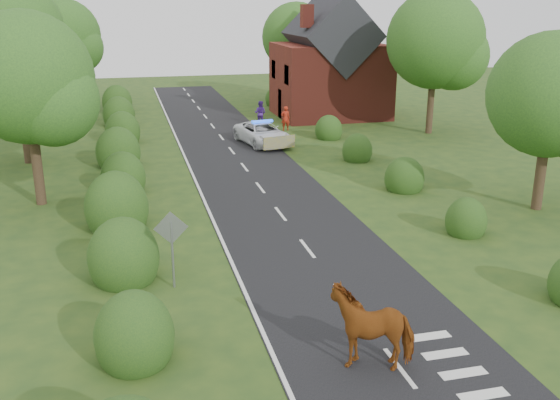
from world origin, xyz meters
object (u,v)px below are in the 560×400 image
object	(u,v)px
police_van	(262,134)
pedestrian_red	(285,118)
road_sign	(172,238)
cow	(372,330)
pedestrian_purple	(260,113)

from	to	relation	value
police_van	pedestrian_red	distance (m)	4.67
road_sign	pedestrian_red	bearing A→B (deg)	67.32
police_van	pedestrian_red	size ratio (longest dim) A/B	3.15
pedestrian_red	cow	bearing A→B (deg)	83.69
cow	pedestrian_red	size ratio (longest dim) A/B	1.42
pedestrian_purple	road_sign	bearing A→B (deg)	104.91
pedestrian_red	pedestrian_purple	world-z (taller)	pedestrian_purple
cow	police_van	world-z (taller)	cow
pedestrian_red	road_sign	bearing A→B (deg)	71.42
road_sign	police_van	bearing A→B (deg)	69.59
cow	pedestrian_purple	xyz separation A→B (m)	(3.98, 30.97, 0.03)
police_van	cow	bearing A→B (deg)	-107.51
pedestrian_purple	pedestrian_red	bearing A→B (deg)	153.52
road_sign	pedestrian_red	world-z (taller)	road_sign
cow	pedestrian_purple	distance (m)	31.22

